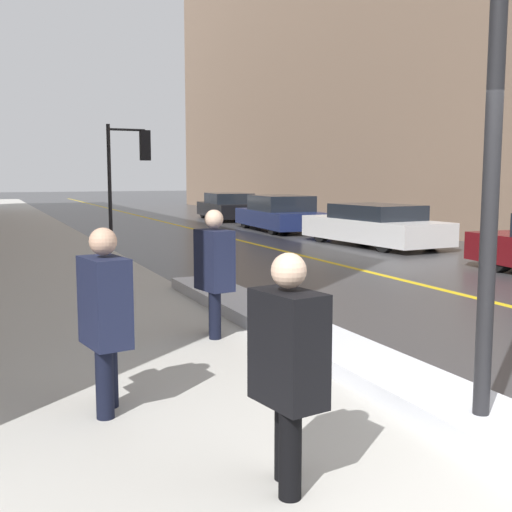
# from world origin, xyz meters

# --- Properties ---
(sidewalk_slab) EXTENTS (4.00, 80.00, 0.01)m
(sidewalk_slab) POSITION_xyz_m (-2.00, 15.00, 0.01)
(sidewalk_slab) COLOR #B2AFA8
(sidewalk_slab) RESTS_ON ground
(road_centre_stripe) EXTENTS (0.16, 80.00, 0.00)m
(road_centre_stripe) POSITION_xyz_m (4.00, 15.00, 0.00)
(road_centre_stripe) COLOR gold
(road_centre_stripe) RESTS_ON ground
(snow_bank_curb) EXTENTS (0.79, 8.50, 0.18)m
(snow_bank_curb) POSITION_xyz_m (0.24, 3.97, 0.09)
(snow_bank_curb) COLOR silver
(snow_bank_curb) RESTS_ON ground
(traffic_light_near) EXTENTS (1.31, 0.32, 3.43)m
(traffic_light_near) POSITION_xyz_m (1.17, 16.98, 2.47)
(traffic_light_near) COLOR black
(traffic_light_near) RESTS_ON ground
(pedestrian_in_glasses) EXTENTS (0.36, 0.52, 1.47)m
(pedestrian_in_glasses) POSITION_xyz_m (-1.49, 1.00, 0.81)
(pedestrian_in_glasses) COLOR black
(pedestrian_in_glasses) RESTS_ON ground
(pedestrian_nearside) EXTENTS (0.37, 0.72, 1.51)m
(pedestrian_nearside) POSITION_xyz_m (-2.27, 2.74, 0.84)
(pedestrian_nearside) COLOR black
(pedestrian_nearside) RESTS_ON ground
(pedestrian_trailing) EXTENTS (0.37, 0.54, 1.52)m
(pedestrian_trailing) POSITION_xyz_m (-0.62, 4.73, 0.85)
(pedestrian_trailing) COLOR black
(pedestrian_trailing) RESTS_ON ground
(parked_car_white) EXTENTS (2.09, 4.79, 1.14)m
(parked_car_white) POSITION_xyz_m (6.88, 12.59, 0.55)
(parked_car_white) COLOR silver
(parked_car_white) RESTS_ON ground
(parked_car_navy) EXTENTS (2.13, 4.74, 1.24)m
(parked_car_navy) POSITION_xyz_m (6.61, 18.06, 0.59)
(parked_car_navy) COLOR navy
(parked_car_navy) RESTS_ON ground
(parked_car_black) EXTENTS (2.21, 4.53, 1.17)m
(parked_car_black) POSITION_xyz_m (6.99, 24.14, 0.56)
(parked_car_black) COLOR black
(parked_car_black) RESTS_ON ground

